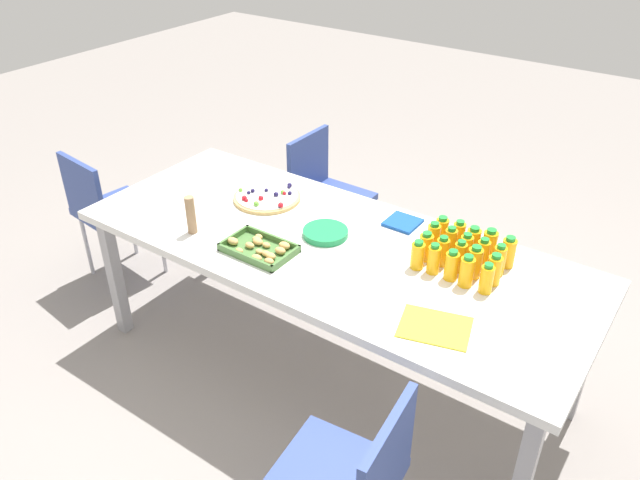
# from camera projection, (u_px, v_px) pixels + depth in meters

# --- Properties ---
(ground_plane) EXTENTS (12.00, 12.00, 0.00)m
(ground_plane) POSITION_uv_depth(u_px,v_px,m) (329.00, 368.00, 3.22)
(ground_plane) COLOR gray
(party_table) EXTENTS (2.35, 0.94, 0.76)m
(party_table) POSITION_uv_depth(u_px,v_px,m) (330.00, 254.00, 2.85)
(party_table) COLOR silver
(party_table) RESTS_ON ground_plane
(chair_near_right) EXTENTS (0.40, 0.40, 0.83)m
(chair_near_right) POSITION_uv_depth(u_px,v_px,m) (324.00, 189.00, 3.83)
(chair_near_right) COLOR #33478C
(chair_near_right) RESTS_ON ground_plane
(chair_end) EXTENTS (0.44, 0.44, 0.83)m
(chair_end) POSITION_uv_depth(u_px,v_px,m) (106.00, 207.00, 3.64)
(chair_end) COLOR #33478C
(chair_end) RESTS_ON ground_plane
(chair_far_left) EXTENTS (0.44, 0.44, 0.83)m
(chair_far_left) POSITION_uv_depth(u_px,v_px,m) (351.00, 479.00, 2.06)
(chair_far_left) COLOR #33478C
(chair_far_left) RESTS_ON ground_plane
(juice_bottle_0) EXTENTS (0.06, 0.06, 0.14)m
(juice_bottle_0) POSITION_uv_depth(u_px,v_px,m) (508.00, 253.00, 2.63)
(juice_bottle_0) COLOR #F9AB14
(juice_bottle_0) RESTS_ON party_table
(juice_bottle_1) EXTENTS (0.06, 0.06, 0.15)m
(juice_bottle_1) POSITION_uv_depth(u_px,v_px,m) (489.00, 245.00, 2.67)
(juice_bottle_1) COLOR #F9AD14
(juice_bottle_1) RESTS_ON party_table
(juice_bottle_2) EXTENTS (0.06, 0.06, 0.14)m
(juice_bottle_2) POSITION_uv_depth(u_px,v_px,m) (473.00, 242.00, 2.71)
(juice_bottle_2) COLOR #F9AC14
(juice_bottle_2) RESTS_ON party_table
(juice_bottle_3) EXTENTS (0.05, 0.05, 0.14)m
(juice_bottle_3) POSITION_uv_depth(u_px,v_px,m) (459.00, 236.00, 2.75)
(juice_bottle_3) COLOR #F9AC14
(juice_bottle_3) RESTS_ON party_table
(juice_bottle_4) EXTENTS (0.06, 0.06, 0.14)m
(juice_bottle_4) POSITION_uv_depth(u_px,v_px,m) (442.00, 231.00, 2.78)
(juice_bottle_4) COLOR #F8AB14
(juice_bottle_4) RESTS_ON party_table
(juice_bottle_5) EXTENTS (0.05, 0.05, 0.14)m
(juice_bottle_5) POSITION_uv_depth(u_px,v_px,m) (499.00, 260.00, 2.58)
(juice_bottle_5) COLOR #F9AD14
(juice_bottle_5) RESTS_ON party_table
(juice_bottle_6) EXTENTS (0.05, 0.05, 0.14)m
(juice_bottle_6) POSITION_uv_depth(u_px,v_px,m) (483.00, 254.00, 2.62)
(juice_bottle_6) COLOR #F9AE14
(juice_bottle_6) RESTS_ON party_table
(juice_bottle_7) EXTENTS (0.05, 0.05, 0.14)m
(juice_bottle_7) POSITION_uv_depth(u_px,v_px,m) (466.00, 249.00, 2.66)
(juice_bottle_7) COLOR #FAAB14
(juice_bottle_7) RESTS_ON party_table
(juice_bottle_8) EXTENTS (0.05, 0.05, 0.15)m
(juice_bottle_8) POSITION_uv_depth(u_px,v_px,m) (450.00, 243.00, 2.69)
(juice_bottle_8) COLOR #FAAE14
(juice_bottle_8) RESTS_ON party_table
(juice_bottle_9) EXTENTS (0.06, 0.06, 0.14)m
(juice_bottle_9) POSITION_uv_depth(u_px,v_px,m) (433.00, 238.00, 2.73)
(juice_bottle_9) COLOR #FAAC14
(juice_bottle_9) RESTS_ON party_table
(juice_bottle_10) EXTENTS (0.06, 0.06, 0.14)m
(juice_bottle_10) POSITION_uv_depth(u_px,v_px,m) (494.00, 270.00, 2.53)
(juice_bottle_10) COLOR #FBAE14
(juice_bottle_10) RESTS_ON party_table
(juice_bottle_11) EXTENTS (0.06, 0.06, 0.15)m
(juice_bottle_11) POSITION_uv_depth(u_px,v_px,m) (475.00, 262.00, 2.57)
(juice_bottle_11) COLOR #F8AE14
(juice_bottle_11) RESTS_ON party_table
(juice_bottle_12) EXTENTS (0.05, 0.05, 0.15)m
(juice_bottle_12) POSITION_uv_depth(u_px,v_px,m) (460.00, 257.00, 2.60)
(juice_bottle_12) COLOR #F9AF14
(juice_bottle_12) RESTS_ON party_table
(juice_bottle_13) EXTENTS (0.05, 0.05, 0.14)m
(juice_bottle_13) POSITION_uv_depth(u_px,v_px,m) (442.00, 251.00, 2.64)
(juice_bottle_13) COLOR #FAAD14
(juice_bottle_13) RESTS_ON party_table
(juice_bottle_14) EXTENTS (0.06, 0.06, 0.13)m
(juice_bottle_14) POSITION_uv_depth(u_px,v_px,m) (426.00, 247.00, 2.68)
(juice_bottle_14) COLOR #FAAD14
(juice_bottle_14) RESTS_ON party_table
(juice_bottle_15) EXTENTS (0.05, 0.05, 0.13)m
(juice_bottle_15) POSITION_uv_depth(u_px,v_px,m) (487.00, 279.00, 2.48)
(juice_bottle_15) COLOR #FAAE14
(juice_bottle_15) RESTS_ON party_table
(juice_bottle_16) EXTENTS (0.06, 0.06, 0.14)m
(juice_bottle_16) POSITION_uv_depth(u_px,v_px,m) (467.00, 271.00, 2.52)
(juice_bottle_16) COLOR #FAAD14
(juice_bottle_16) RESTS_ON party_table
(juice_bottle_17) EXTENTS (0.06, 0.06, 0.14)m
(juice_bottle_17) POSITION_uv_depth(u_px,v_px,m) (452.00, 266.00, 2.56)
(juice_bottle_17) COLOR #FAAF14
(juice_bottle_17) RESTS_ON party_table
(juice_bottle_18) EXTENTS (0.05, 0.05, 0.14)m
(juice_bottle_18) POSITION_uv_depth(u_px,v_px,m) (434.00, 259.00, 2.59)
(juice_bottle_18) COLOR #F9AD14
(juice_bottle_18) RESTS_ON party_table
(juice_bottle_19) EXTENTS (0.06, 0.06, 0.13)m
(juice_bottle_19) POSITION_uv_depth(u_px,v_px,m) (418.00, 255.00, 2.62)
(juice_bottle_19) COLOR #FAAF14
(juice_bottle_19) RESTS_ON party_table
(fruit_pizza) EXTENTS (0.34, 0.34, 0.05)m
(fruit_pizza) POSITION_uv_depth(u_px,v_px,m) (267.00, 197.00, 3.17)
(fruit_pizza) COLOR tan
(fruit_pizza) RESTS_ON party_table
(snack_tray) EXTENTS (0.31, 0.20, 0.04)m
(snack_tray) POSITION_uv_depth(u_px,v_px,m) (260.00, 249.00, 2.75)
(snack_tray) COLOR #477238
(snack_tray) RESTS_ON party_table
(plate_stack) EXTENTS (0.21, 0.21, 0.03)m
(plate_stack) POSITION_uv_depth(u_px,v_px,m) (325.00, 233.00, 2.87)
(plate_stack) COLOR #1E8C4C
(plate_stack) RESTS_ON party_table
(napkin_stack) EXTENTS (0.15, 0.15, 0.02)m
(napkin_stack) POSITION_uv_depth(u_px,v_px,m) (403.00, 222.00, 2.96)
(napkin_stack) COLOR #194CA5
(napkin_stack) RESTS_ON party_table
(cardboard_tube) EXTENTS (0.04, 0.04, 0.18)m
(cardboard_tube) POSITION_uv_depth(u_px,v_px,m) (191.00, 215.00, 2.85)
(cardboard_tube) COLOR #9E7A56
(cardboard_tube) RESTS_ON party_table
(paper_folder) EXTENTS (0.30, 0.26, 0.01)m
(paper_folder) POSITION_uv_depth(u_px,v_px,m) (435.00, 327.00, 2.32)
(paper_folder) COLOR yellow
(paper_folder) RESTS_ON party_table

